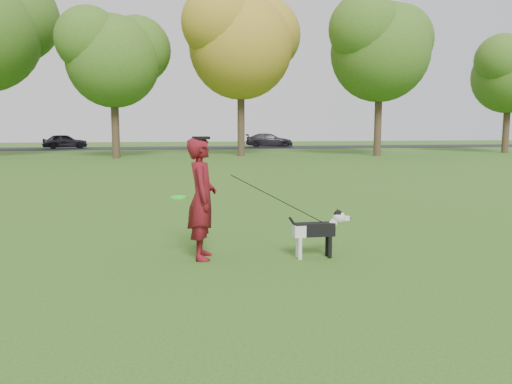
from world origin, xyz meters
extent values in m
plane|color=#285116|center=(0.00, 0.00, 0.00)|extent=(120.00, 120.00, 0.00)
cube|color=black|center=(0.00, 40.00, 0.01)|extent=(120.00, 7.00, 0.02)
imported|color=#510B0D|center=(-0.31, 0.52, 0.88)|extent=(0.48, 0.68, 1.77)
cube|color=black|center=(1.30, 0.27, 0.42)|extent=(0.59, 0.18, 0.19)
cube|color=silver|center=(1.08, 0.27, 0.41)|extent=(0.17, 0.19, 0.17)
cylinder|color=silver|center=(1.08, 0.21, 0.16)|extent=(0.06, 0.06, 0.32)
cylinder|color=silver|center=(1.08, 0.34, 0.16)|extent=(0.06, 0.06, 0.32)
cylinder|color=black|center=(1.53, 0.21, 0.16)|extent=(0.06, 0.06, 0.32)
cylinder|color=black|center=(1.53, 0.34, 0.16)|extent=(0.06, 0.06, 0.32)
cylinder|color=silver|center=(1.57, 0.27, 0.47)|extent=(0.20, 0.12, 0.21)
sphere|color=silver|center=(1.68, 0.27, 0.59)|extent=(0.18, 0.18, 0.18)
sphere|color=black|center=(1.67, 0.27, 0.63)|extent=(0.14, 0.14, 0.14)
cube|color=silver|center=(1.77, 0.27, 0.57)|extent=(0.12, 0.07, 0.06)
sphere|color=black|center=(1.84, 0.27, 0.57)|extent=(0.04, 0.04, 0.04)
cone|color=black|center=(1.67, 0.22, 0.68)|extent=(0.06, 0.06, 0.08)
cone|color=black|center=(1.67, 0.32, 0.68)|extent=(0.06, 0.06, 0.08)
cylinder|color=black|center=(1.02, 0.27, 0.49)|extent=(0.21, 0.04, 0.27)
cylinder|color=black|center=(1.51, 0.27, 0.48)|extent=(0.13, 0.13, 0.02)
imported|color=black|center=(-9.84, 40.00, 0.66)|extent=(4.05, 2.50, 1.29)
imported|color=black|center=(8.63, 40.00, 0.67)|extent=(4.69, 2.43, 1.30)
cylinder|color=#22F81F|center=(-0.64, 0.45, 0.92)|extent=(0.23, 0.23, 0.02)
cylinder|color=black|center=(-0.31, 0.52, 1.75)|extent=(0.26, 0.26, 0.04)
cylinder|color=#38281C|center=(-4.00, 25.50, 2.10)|extent=(0.48, 0.48, 4.20)
sphere|color=#426B1E|center=(-4.00, 25.50, 6.44)|extent=(5.60, 5.60, 5.60)
cylinder|color=#38281C|center=(4.00, 26.50, 2.52)|extent=(0.48, 0.48, 5.04)
sphere|color=#A58426|center=(4.00, 26.50, 7.73)|extent=(6.72, 6.72, 6.72)
cylinder|color=#38281C|center=(13.00, 25.00, 2.42)|extent=(0.48, 0.48, 4.83)
sphere|color=#426B1E|center=(13.00, 25.00, 7.41)|extent=(6.44, 6.44, 6.44)
cylinder|color=#38281C|center=(24.00, 27.00, 1.99)|extent=(0.48, 0.48, 3.99)
sphere|color=#426B1E|center=(24.00, 27.00, 6.12)|extent=(5.32, 5.32, 5.32)
camera|label=1|loc=(-0.76, -6.62, 1.90)|focal=35.00mm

